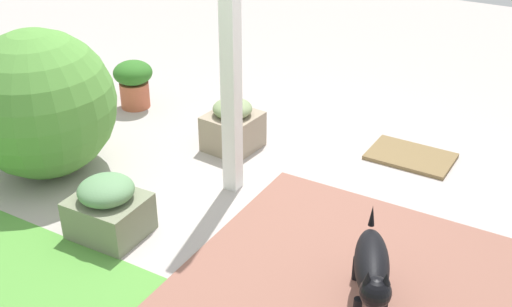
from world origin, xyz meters
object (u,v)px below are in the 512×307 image
object	(u,v)px
porch_pillar	(230,38)
terracotta_pot_broad	(134,81)
dog	(372,268)
doormat	(411,156)
round_shrub	(40,104)
stone_planter_mid	(108,208)
stone_planter_nearest	(233,126)

from	to	relation	value
porch_pillar	terracotta_pot_broad	world-z (taller)	porch_pillar
porch_pillar	dog	bearing A→B (deg)	151.73
terracotta_pot_broad	doormat	world-z (taller)	terracotta_pot_broad
round_shrub	dog	size ratio (longest dim) A/B	1.60
terracotta_pot_broad	doormat	size ratio (longest dim) A/B	0.68
stone_planter_mid	dog	size ratio (longest dim) A/B	0.68
porch_pillar	stone_planter_nearest	world-z (taller)	porch_pillar
stone_planter_mid	round_shrub	size ratio (longest dim) A/B	0.43
stone_planter_mid	round_shrub	world-z (taller)	round_shrub
porch_pillar	doormat	xyz separation A→B (m)	(-0.98, -1.07, -1.11)
porch_pillar	terracotta_pot_broad	bearing A→B (deg)	-26.15
porch_pillar	doormat	bearing A→B (deg)	-132.48
dog	porch_pillar	bearing A→B (deg)	-28.27
stone_planter_nearest	dog	xyz separation A→B (m)	(-1.64, 1.22, 0.08)
porch_pillar	doormat	distance (m)	1.83
porch_pillar	doormat	world-z (taller)	porch_pillar
terracotta_pot_broad	round_shrub	bearing A→B (deg)	98.96
porch_pillar	terracotta_pot_broad	size ratio (longest dim) A/B	5.15
stone_planter_nearest	terracotta_pot_broad	xyz separation A→B (m)	(1.20, -0.23, 0.06)
stone_planter_mid	dog	distance (m)	1.71
stone_planter_nearest	stone_planter_mid	bearing A→B (deg)	87.44
stone_planter_mid	dog	xyz separation A→B (m)	(-1.70, -0.17, 0.09)
terracotta_pot_broad	doormat	xyz separation A→B (m)	(-2.50, -0.32, -0.23)
doormat	stone_planter_nearest	bearing A→B (deg)	23.08
dog	doormat	xyz separation A→B (m)	(0.34, -1.78, -0.26)
round_shrub	terracotta_pot_broad	bearing A→B (deg)	-81.04
terracotta_pot_broad	doormat	bearing A→B (deg)	-172.71
stone_planter_mid	stone_planter_nearest	bearing A→B (deg)	-92.56
stone_planter_mid	doormat	xyz separation A→B (m)	(-1.36, -1.95, -0.18)
dog	doormat	size ratio (longest dim) A/B	1.06
stone_planter_mid	doormat	distance (m)	2.38
porch_pillar	terracotta_pot_broad	distance (m)	1.91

